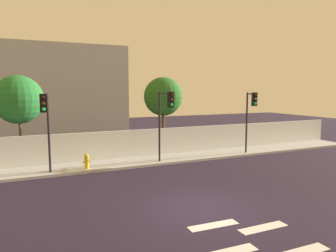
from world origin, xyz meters
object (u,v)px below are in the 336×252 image
(traffic_light_right, at_px, (165,111))
(roadside_tree_midleft, at_px, (163,97))
(roadside_tree_leftmost, at_px, (18,100))
(traffic_light_left, at_px, (46,116))
(fire_hydrant, at_px, (87,161))
(traffic_light_center, at_px, (251,109))

(traffic_light_right, xyz_separation_m, roadside_tree_midleft, (1.58, 3.94, 0.75))
(traffic_light_right, height_order, roadside_tree_midleft, roadside_tree_midleft)
(traffic_light_right, distance_m, roadside_tree_leftmost, 8.81)
(traffic_light_left, distance_m, roadside_tree_midleft, 9.11)
(fire_hydrant, xyz_separation_m, roadside_tree_midleft, (6.09, 3.08, 3.49))
(fire_hydrant, bearing_deg, traffic_light_left, -157.96)
(traffic_light_center, distance_m, roadside_tree_leftmost, 14.90)
(fire_hydrant, bearing_deg, roadside_tree_leftmost, 137.50)
(traffic_light_right, bearing_deg, traffic_light_left, 179.86)
(traffic_light_right, bearing_deg, fire_hydrant, 169.14)
(fire_hydrant, relative_size, roadside_tree_midleft, 0.15)
(traffic_light_left, distance_m, traffic_light_center, 13.18)
(traffic_light_left, height_order, roadside_tree_leftmost, roadside_tree_leftmost)
(traffic_light_left, distance_m, roadside_tree_leftmost, 4.19)
(traffic_light_right, height_order, roadside_tree_leftmost, roadside_tree_leftmost)
(fire_hydrant, distance_m, roadside_tree_leftmost, 5.68)
(fire_hydrant, distance_m, roadside_tree_midleft, 7.66)
(traffic_light_right, relative_size, fire_hydrant, 5.09)
(traffic_light_center, height_order, roadside_tree_leftmost, roadside_tree_leftmost)
(roadside_tree_leftmost, bearing_deg, roadside_tree_midleft, 0.00)
(roadside_tree_leftmost, relative_size, roadside_tree_midleft, 0.99)
(traffic_light_center, xyz_separation_m, roadside_tree_leftmost, (-14.44, 3.62, 0.73))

